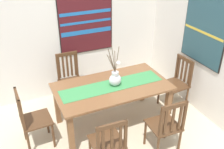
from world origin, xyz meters
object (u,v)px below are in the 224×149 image
at_px(centerpiece_vase, 115,78).
at_px(chair_4, 177,82).
at_px(chair_2, 108,143).
at_px(chair_1, 166,126).
at_px(dining_table, 112,91).
at_px(painting_on_back_wall, 86,18).
at_px(chair_0, 70,79).
at_px(painting_on_side_wall, 205,29).
at_px(chair_3, 31,118).

xyz_separation_m(centerpiece_vase, chair_4, (1.24, 0.02, -0.38)).
relative_size(centerpiece_vase, chair_2, 0.79).
bearing_deg(chair_1, dining_table, 114.89).
height_order(chair_2, painting_on_back_wall, painting_on_back_wall).
relative_size(chair_0, painting_on_side_wall, 0.84).
relative_size(dining_table, chair_1, 1.90).
relative_size(centerpiece_vase, painting_on_side_wall, 0.61).
xyz_separation_m(dining_table, chair_0, (-0.44, 0.90, -0.14)).
xyz_separation_m(painting_on_back_wall, painting_on_side_wall, (1.53, -1.43, 0.01)).
distance_m(dining_table, chair_1, 1.01).
xyz_separation_m(centerpiece_vase, chair_3, (-1.32, 0.03, -0.37)).
xyz_separation_m(chair_2, painting_on_back_wall, (0.50, 2.16, 1.01)).
xyz_separation_m(centerpiece_vase, chair_1, (0.37, -0.89, -0.39)).
xyz_separation_m(chair_2, painting_on_side_wall, (2.03, 0.73, 1.02)).
height_order(centerpiece_vase, chair_1, centerpiece_vase).
bearing_deg(painting_on_side_wall, chair_4, 153.10).
xyz_separation_m(dining_table, chair_1, (0.42, -0.90, -0.16)).
bearing_deg(chair_2, chair_1, -1.88).
relative_size(centerpiece_vase, chair_0, 0.73).
bearing_deg(chair_1, chair_0, 115.46).
relative_size(dining_table, chair_4, 1.89).
height_order(centerpiece_vase, chair_4, centerpiece_vase).
height_order(chair_1, chair_4, chair_4).
height_order(chair_2, chair_4, chair_4).
distance_m(centerpiece_vase, painting_on_side_wall, 1.65).
height_order(chair_1, painting_on_back_wall, painting_on_back_wall).
xyz_separation_m(chair_1, chair_3, (-1.69, 0.92, 0.02)).
relative_size(chair_2, chair_4, 0.95).
height_order(chair_4, painting_on_side_wall, painting_on_side_wall).
xyz_separation_m(centerpiece_vase, painting_on_side_wall, (1.53, -0.13, 0.62)).
bearing_deg(dining_table, chair_1, -65.11).
bearing_deg(chair_4, centerpiece_vase, -179.26).
xyz_separation_m(chair_1, chair_4, (0.87, 0.91, 0.01)).
xyz_separation_m(chair_3, chair_4, (2.57, -0.02, -0.01)).
bearing_deg(painting_on_side_wall, centerpiece_vase, 175.14).
relative_size(dining_table, painting_on_side_wall, 1.53).
relative_size(chair_0, painting_on_back_wall, 0.74).
bearing_deg(chair_0, painting_on_back_wall, 38.25).
relative_size(chair_4, painting_on_back_wall, 0.71).
distance_m(chair_0, chair_2, 1.77).
bearing_deg(chair_2, centerpiece_vase, 59.81).
relative_size(dining_table, chair_3, 1.86).
relative_size(chair_0, chair_4, 1.03).
bearing_deg(chair_2, chair_3, 132.55).
relative_size(chair_2, painting_on_back_wall, 0.68).
relative_size(chair_0, chair_2, 1.08).
bearing_deg(painting_on_back_wall, chair_2, -103.13).
height_order(centerpiece_vase, painting_on_back_wall, painting_on_back_wall).
xyz_separation_m(chair_4, painting_on_back_wall, (-1.24, 1.28, 0.99)).
bearing_deg(chair_2, painting_on_back_wall, 76.87).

